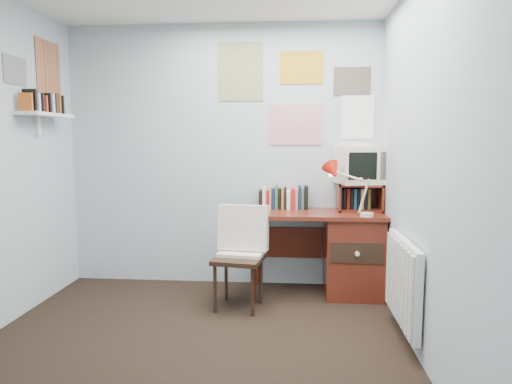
# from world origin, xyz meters

# --- Properties ---
(ground) EXTENTS (3.50, 3.50, 0.00)m
(ground) POSITION_xyz_m (0.00, 0.00, 0.00)
(ground) COLOR black
(ground) RESTS_ON ground
(back_wall) EXTENTS (3.00, 0.02, 2.50)m
(back_wall) POSITION_xyz_m (0.00, 1.75, 1.25)
(back_wall) COLOR #A8B5C0
(back_wall) RESTS_ON ground
(right_wall) EXTENTS (0.02, 3.50, 2.50)m
(right_wall) POSITION_xyz_m (1.50, 0.00, 1.25)
(right_wall) COLOR #A8B5C0
(right_wall) RESTS_ON ground
(desk) EXTENTS (1.20, 0.55, 0.76)m
(desk) POSITION_xyz_m (1.17, 1.48, 0.41)
(desk) COLOR maroon
(desk) RESTS_ON ground
(desk_chair) EXTENTS (0.49, 0.47, 0.84)m
(desk_chair) POSITION_xyz_m (0.23, 1.06, 0.42)
(desk_chair) COLOR black
(desk_chair) RESTS_ON ground
(desk_lamp) EXTENTS (0.30, 0.26, 0.41)m
(desk_lamp) POSITION_xyz_m (1.31, 1.27, 0.97)
(desk_lamp) COLOR red
(desk_lamp) RESTS_ON desk
(tv_riser) EXTENTS (0.40, 0.30, 0.25)m
(tv_riser) POSITION_xyz_m (1.29, 1.59, 0.89)
(tv_riser) COLOR maroon
(tv_riser) RESTS_ON desk
(crt_tv) EXTENTS (0.47, 0.45, 0.37)m
(crt_tv) POSITION_xyz_m (1.29, 1.61, 1.20)
(crt_tv) COLOR beige
(crt_tv) RESTS_ON tv_riser
(book_row) EXTENTS (0.60, 0.14, 0.22)m
(book_row) POSITION_xyz_m (0.66, 1.66, 0.87)
(book_row) COLOR maroon
(book_row) RESTS_ON desk
(radiator) EXTENTS (0.09, 0.80, 0.60)m
(radiator) POSITION_xyz_m (1.46, 0.55, 0.42)
(radiator) COLOR white
(radiator) RESTS_ON right_wall
(wall_shelf) EXTENTS (0.20, 0.62, 0.24)m
(wall_shelf) POSITION_xyz_m (-1.40, 1.10, 1.62)
(wall_shelf) COLOR white
(wall_shelf) RESTS_ON left_wall
(posters_back) EXTENTS (1.20, 0.01, 0.90)m
(posters_back) POSITION_xyz_m (0.70, 1.74, 1.85)
(posters_back) COLOR white
(posters_back) RESTS_ON back_wall
(posters_left) EXTENTS (0.01, 0.70, 0.60)m
(posters_left) POSITION_xyz_m (-1.49, 1.10, 2.00)
(posters_left) COLOR white
(posters_left) RESTS_ON left_wall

